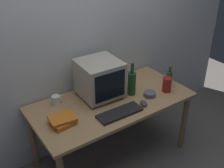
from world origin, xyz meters
name	(u,v)px	position (x,y,z in m)	size (l,w,h in m)	color
ground_plane	(112,156)	(0.00, 0.00, 0.00)	(6.00, 6.00, 0.00)	slate
back_wall	(86,34)	(0.00, 0.44, 1.25)	(4.00, 0.08, 2.50)	silver
desk	(112,108)	(0.00, 0.00, 0.63)	(1.55, 0.76, 0.71)	tan
crt_monitor	(100,79)	(-0.05, 0.13, 0.91)	(0.39, 0.40, 0.37)	#B2AD9E
keyboard	(120,113)	(-0.07, -0.22, 0.72)	(0.42, 0.15, 0.02)	black
computer_mouse	(144,103)	(0.20, -0.23, 0.73)	(0.06, 0.10, 0.04)	#3F3F47
bottle_tall	(132,83)	(0.23, -0.01, 0.84)	(0.08, 0.08, 0.34)	#1E4C23
bottle_short	(169,77)	(0.69, -0.07, 0.79)	(0.06, 0.06, 0.20)	#1E4C23
book_stack	(63,121)	(-0.55, -0.07, 0.75)	(0.23, 0.20, 0.06)	orange
mug	(56,100)	(-0.46, 0.24, 0.76)	(0.12, 0.08, 0.09)	white
cd_spindle	(150,94)	(0.35, -0.15, 0.74)	(0.12, 0.12, 0.04)	#595B66
metal_canister	(167,84)	(0.55, -0.17, 0.79)	(0.09, 0.09, 0.15)	#A51E19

